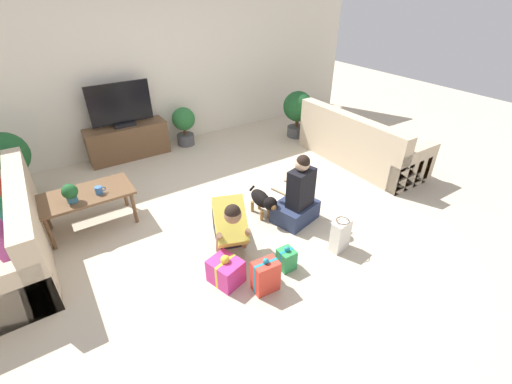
{
  "coord_description": "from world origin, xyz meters",
  "views": [
    {
      "loc": [
        -1.75,
        -3.22,
        2.58
      ],
      "look_at": [
        0.12,
        -0.37,
        0.45
      ],
      "focal_mm": 24.0,
      "sensor_mm": 36.0,
      "label": 1
    }
  ],
  "objects_px": {
    "potted_plant_corner_right": "(298,110)",
    "gift_box_b": "(226,271)",
    "sofa_left": "(4,237)",
    "potted_plant_corner_left": "(5,157)",
    "potted_plant_back_right": "(184,123)",
    "gift_bag_a": "(340,235)",
    "gift_box_c": "(266,276)",
    "gift_box_a": "(286,259)",
    "tv": "(121,107)",
    "person_kneeling": "(229,224)",
    "coffee_table": "(86,197)",
    "person_sitting": "(298,199)",
    "mug": "(99,190)",
    "sofa_right": "(359,145)",
    "tv_console": "(128,141)",
    "tabletop_plant": "(70,193)",
    "dog": "(263,200)"
  },
  "relations": [
    {
      "from": "gift_box_b",
      "to": "mug",
      "type": "relative_size",
      "value": 3.07
    },
    {
      "from": "sofa_left",
      "to": "gift_box_b",
      "type": "bearing_deg",
      "value": 48.87
    },
    {
      "from": "coffee_table",
      "to": "tv",
      "type": "height_order",
      "value": "tv"
    },
    {
      "from": "person_kneeling",
      "to": "gift_bag_a",
      "type": "relative_size",
      "value": 2.1
    },
    {
      "from": "person_sitting",
      "to": "gift_box_a",
      "type": "bearing_deg",
      "value": 30.28
    },
    {
      "from": "coffee_table",
      "to": "person_sitting",
      "type": "xyz_separation_m",
      "value": [
        2.14,
        -1.28,
        -0.09
      ]
    },
    {
      "from": "potted_plant_back_right",
      "to": "person_sitting",
      "type": "relative_size",
      "value": 0.75
    },
    {
      "from": "tv_console",
      "to": "tabletop_plant",
      "type": "xyz_separation_m",
      "value": [
        -1.08,
        -1.79,
        0.3
      ]
    },
    {
      "from": "sofa_right",
      "to": "gift_bag_a",
      "type": "xyz_separation_m",
      "value": [
        -1.8,
        -1.4,
        -0.11
      ]
    },
    {
      "from": "sofa_right",
      "to": "potted_plant_corner_right",
      "type": "xyz_separation_m",
      "value": [
        -0.15,
        1.4,
        0.22
      ]
    },
    {
      "from": "mug",
      "to": "sofa_left",
      "type": "bearing_deg",
      "value": -176.99
    },
    {
      "from": "gift_bag_a",
      "to": "person_kneeling",
      "type": "bearing_deg",
      "value": 145.66
    },
    {
      "from": "potted_plant_corner_left",
      "to": "gift_box_a",
      "type": "bearing_deg",
      "value": -54.29
    },
    {
      "from": "potted_plant_back_right",
      "to": "coffee_table",
      "type": "bearing_deg",
      "value": -139.71
    },
    {
      "from": "gift_box_a",
      "to": "potted_plant_corner_right",
      "type": "bearing_deg",
      "value": 49.38
    },
    {
      "from": "sofa_right",
      "to": "potted_plant_corner_left",
      "type": "bearing_deg",
      "value": 69.07
    },
    {
      "from": "dog",
      "to": "mug",
      "type": "distance_m",
      "value": 1.93
    },
    {
      "from": "tv",
      "to": "gift_box_b",
      "type": "xyz_separation_m",
      "value": [
        -0.02,
        -3.37,
        -0.73
      ]
    },
    {
      "from": "person_kneeling",
      "to": "tv",
      "type": "bearing_deg",
      "value": 115.29
    },
    {
      "from": "potted_plant_corner_right",
      "to": "gift_box_b",
      "type": "relative_size",
      "value": 2.31
    },
    {
      "from": "sofa_left",
      "to": "potted_plant_corner_left",
      "type": "bearing_deg",
      "value": 174.04
    },
    {
      "from": "sofa_right",
      "to": "gift_box_a",
      "type": "bearing_deg",
      "value": 118.04
    },
    {
      "from": "sofa_left",
      "to": "mug",
      "type": "distance_m",
      "value": 1.02
    },
    {
      "from": "potted_plant_corner_left",
      "to": "person_kneeling",
      "type": "distance_m",
      "value": 3.17
    },
    {
      "from": "person_sitting",
      "to": "mug",
      "type": "xyz_separation_m",
      "value": [
        -2.0,
        1.18,
        0.19
      ]
    },
    {
      "from": "sofa_right",
      "to": "person_kneeling",
      "type": "height_order",
      "value": "sofa_right"
    },
    {
      "from": "coffee_table",
      "to": "potted_plant_back_right",
      "type": "relative_size",
      "value": 1.51
    },
    {
      "from": "gift_box_c",
      "to": "gift_box_a",
      "type": "bearing_deg",
      "value": 19.29
    },
    {
      "from": "coffee_table",
      "to": "gift_box_b",
      "type": "height_order",
      "value": "coffee_table"
    },
    {
      "from": "potted_plant_corner_left",
      "to": "person_sitting",
      "type": "height_order",
      "value": "potted_plant_corner_left"
    },
    {
      "from": "tv",
      "to": "person_kneeling",
      "type": "relative_size",
      "value": 1.17
    },
    {
      "from": "potted_plant_corner_right",
      "to": "potted_plant_back_right",
      "type": "bearing_deg",
      "value": 157.82
    },
    {
      "from": "tv",
      "to": "sofa_left",
      "type": "bearing_deg",
      "value": -134.4
    },
    {
      "from": "tv",
      "to": "potted_plant_corner_right",
      "type": "bearing_deg",
      "value": -16.0
    },
    {
      "from": "potted_plant_corner_right",
      "to": "gift_bag_a",
      "type": "distance_m",
      "value": 3.27
    },
    {
      "from": "tv_console",
      "to": "person_sitting",
      "type": "distance_m",
      "value": 3.2
    },
    {
      "from": "sofa_left",
      "to": "potted_plant_back_right",
      "type": "bearing_deg",
      "value": 122.6
    },
    {
      "from": "gift_box_b",
      "to": "gift_box_c",
      "type": "xyz_separation_m",
      "value": [
        0.27,
        -0.3,
        0.04
      ]
    },
    {
      "from": "potted_plant_corner_left",
      "to": "gift_box_b",
      "type": "distance_m",
      "value": 3.39
    },
    {
      "from": "potted_plant_back_right",
      "to": "dog",
      "type": "relative_size",
      "value": 1.17
    },
    {
      "from": "sofa_left",
      "to": "potted_plant_corner_right",
      "type": "height_order",
      "value": "potted_plant_corner_right"
    },
    {
      "from": "coffee_table",
      "to": "mug",
      "type": "height_order",
      "value": "mug"
    },
    {
      "from": "potted_plant_corner_right",
      "to": "sofa_right",
      "type": "bearing_deg",
      "value": -84.02
    },
    {
      "from": "potted_plant_back_right",
      "to": "gift_bag_a",
      "type": "relative_size",
      "value": 1.74
    },
    {
      "from": "sofa_right",
      "to": "person_sitting",
      "type": "xyz_separation_m",
      "value": [
        -1.86,
        -0.72,
        0.02
      ]
    },
    {
      "from": "mug",
      "to": "tabletop_plant",
      "type": "bearing_deg",
      "value": -176.56
    },
    {
      "from": "mug",
      "to": "tabletop_plant",
      "type": "height_order",
      "value": "tabletop_plant"
    },
    {
      "from": "gift_box_c",
      "to": "tabletop_plant",
      "type": "relative_size",
      "value": 1.77
    },
    {
      "from": "sofa_left",
      "to": "potted_plant_corner_left",
      "type": "relative_size",
      "value": 2.24
    },
    {
      "from": "sofa_right",
      "to": "potted_plant_corner_left",
      "type": "relative_size",
      "value": 2.24
    }
  ]
}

